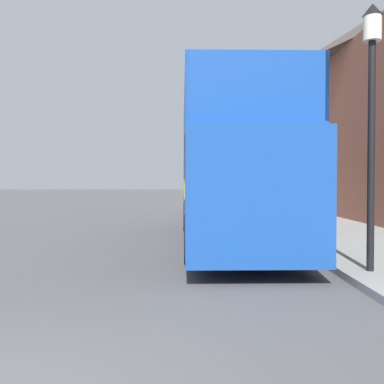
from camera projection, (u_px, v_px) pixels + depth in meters
The scene contains 7 objects.
ground_plane at pixel (155, 214), 24.13m from camera, with size 144.00×144.00×0.00m, color #4C4C4F.
sidewalk at pixel (290, 217), 21.16m from camera, with size 4.00×108.00×0.14m.
brick_terrace_rear at pixel (384, 112), 22.43m from camera, with size 6.00×18.05×10.45m.
tour_bus at pixel (226, 181), 12.83m from camera, with size 2.76×10.55×4.06m.
parked_car_ahead_of_bus at pixel (222, 204), 21.36m from camera, with size 1.96×4.42×1.46m.
lamp_post_nearest at pixel (369, 88), 8.12m from camera, with size 0.35×0.35×4.84m.
lamp_post_second at pixel (286, 130), 15.18m from camera, with size 0.35×0.35×4.92m.
Camera 1 is at (1.86, -3.10, 1.78)m, focal length 42.00 mm.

